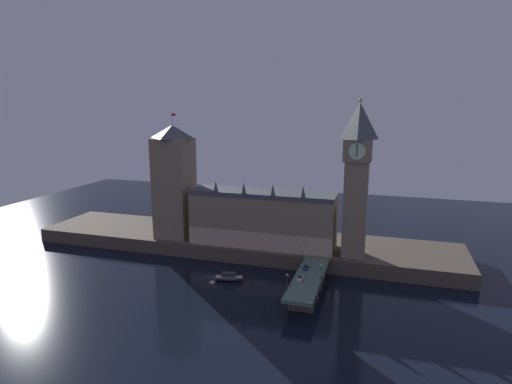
{
  "coord_description": "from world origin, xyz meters",
  "views": [
    {
      "loc": [
        70.59,
        -163.66,
        75.12
      ],
      "look_at": [
        13.95,
        20.0,
        35.22
      ],
      "focal_mm": 30.0,
      "sensor_mm": 36.0,
      "label": 1
    }
  ],
  "objects_px": {
    "pedestrian_near_rail": "(290,285)",
    "street_lamp_mid": "(322,269)",
    "clock_tower": "(357,175)",
    "street_lamp_far": "(303,253)",
    "boat_upstream": "(229,278)",
    "car_northbound_lead": "(306,268)",
    "car_northbound_trail": "(300,279)",
    "victoria_tower": "(174,181)",
    "street_lamp_near": "(287,280)",
    "pedestrian_mid_walk": "(320,277)"
  },
  "relations": [
    {
      "from": "clock_tower",
      "to": "victoria_tower",
      "type": "relative_size",
      "value": 1.11
    },
    {
      "from": "victoria_tower",
      "to": "boat_upstream",
      "type": "distance_m",
      "value": 62.71
    },
    {
      "from": "victoria_tower",
      "to": "pedestrian_mid_walk",
      "type": "xyz_separation_m",
      "value": [
        81.37,
        -35.82,
        -27.56
      ]
    },
    {
      "from": "victoria_tower",
      "to": "street_lamp_far",
      "type": "relative_size",
      "value": 9.2
    },
    {
      "from": "pedestrian_mid_walk",
      "to": "street_lamp_near",
      "type": "distance_m",
      "value": 17.56
    },
    {
      "from": "pedestrian_near_rail",
      "to": "boat_upstream",
      "type": "bearing_deg",
      "value": 154.02
    },
    {
      "from": "victoria_tower",
      "to": "pedestrian_near_rail",
      "type": "bearing_deg",
      "value": -33.0
    },
    {
      "from": "car_northbound_lead",
      "to": "boat_upstream",
      "type": "xyz_separation_m",
      "value": [
        -32.61,
        -4.4,
        -6.83
      ]
    },
    {
      "from": "clock_tower",
      "to": "victoria_tower",
      "type": "distance_m",
      "value": 91.92
    },
    {
      "from": "clock_tower",
      "to": "car_northbound_trail",
      "type": "bearing_deg",
      "value": -115.83
    },
    {
      "from": "pedestrian_mid_walk",
      "to": "street_lamp_far",
      "type": "bearing_deg",
      "value": 123.1
    },
    {
      "from": "car_northbound_lead",
      "to": "boat_upstream",
      "type": "distance_m",
      "value": 33.6
    },
    {
      "from": "victoria_tower",
      "to": "car_northbound_trail",
      "type": "height_order",
      "value": "victoria_tower"
    },
    {
      "from": "clock_tower",
      "to": "street_lamp_mid",
      "type": "bearing_deg",
      "value": -107.11
    },
    {
      "from": "street_lamp_near",
      "to": "pedestrian_mid_walk",
      "type": "bearing_deg",
      "value": 54.48
    },
    {
      "from": "car_northbound_lead",
      "to": "car_northbound_trail",
      "type": "relative_size",
      "value": 1.09
    },
    {
      "from": "pedestrian_mid_walk",
      "to": "victoria_tower",
      "type": "bearing_deg",
      "value": 156.24
    },
    {
      "from": "pedestrian_near_rail",
      "to": "street_lamp_mid",
      "type": "relative_size",
      "value": 0.27
    },
    {
      "from": "victoria_tower",
      "to": "clock_tower",
      "type": "bearing_deg",
      "value": -2.26
    },
    {
      "from": "street_lamp_far",
      "to": "boat_upstream",
      "type": "height_order",
      "value": "street_lamp_far"
    },
    {
      "from": "car_northbound_trail",
      "to": "street_lamp_mid",
      "type": "distance_m",
      "value": 9.27
    },
    {
      "from": "pedestrian_near_rail",
      "to": "street_lamp_far",
      "type": "height_order",
      "value": "street_lamp_far"
    },
    {
      "from": "clock_tower",
      "to": "street_lamp_near",
      "type": "height_order",
      "value": "clock_tower"
    },
    {
      "from": "clock_tower",
      "to": "victoria_tower",
      "type": "height_order",
      "value": "clock_tower"
    },
    {
      "from": "street_lamp_mid",
      "to": "street_lamp_far",
      "type": "relative_size",
      "value": 0.89
    },
    {
      "from": "pedestrian_near_rail",
      "to": "boat_upstream",
      "type": "distance_m",
      "value": 34.31
    },
    {
      "from": "car_northbound_trail",
      "to": "street_lamp_far",
      "type": "relative_size",
      "value": 0.59
    },
    {
      "from": "pedestrian_near_rail",
      "to": "street_lamp_mid",
      "type": "distance_m",
      "value": 15.5
    },
    {
      "from": "pedestrian_mid_walk",
      "to": "street_lamp_near",
      "type": "xyz_separation_m",
      "value": [
        -10.03,
        -14.05,
        3.2
      ]
    },
    {
      "from": "car_northbound_trail",
      "to": "street_lamp_mid",
      "type": "relative_size",
      "value": 0.66
    },
    {
      "from": "street_lamp_near",
      "to": "pedestrian_near_rail",
      "type": "bearing_deg",
      "value": 83.05
    },
    {
      "from": "boat_upstream",
      "to": "street_lamp_far",
      "type": "bearing_deg",
      "value": 21.01
    },
    {
      "from": "pedestrian_near_rail",
      "to": "boat_upstream",
      "type": "xyz_separation_m",
      "value": [
        -30.2,
        14.71,
        -6.96
      ]
    },
    {
      "from": "clock_tower",
      "to": "pedestrian_near_rail",
      "type": "xyz_separation_m",
      "value": [
        -19.74,
        -42.99,
        -35.85
      ]
    },
    {
      "from": "victoria_tower",
      "to": "car_northbound_trail",
      "type": "distance_m",
      "value": 88.42
    },
    {
      "from": "victoria_tower",
      "to": "street_lamp_mid",
      "type": "xyz_separation_m",
      "value": [
        81.77,
        -35.15,
        -24.58
      ]
    },
    {
      "from": "boat_upstream",
      "to": "pedestrian_near_rail",
      "type": "bearing_deg",
      "value": -25.98
    },
    {
      "from": "clock_tower",
      "to": "pedestrian_near_rail",
      "type": "bearing_deg",
      "value": -114.66
    },
    {
      "from": "victoria_tower",
      "to": "street_lamp_near",
      "type": "bearing_deg",
      "value": -34.96
    },
    {
      "from": "pedestrian_near_rail",
      "to": "pedestrian_mid_walk",
      "type": "xyz_separation_m",
      "value": [
        9.63,
        10.77,
        0.01
      ]
    },
    {
      "from": "pedestrian_mid_walk",
      "to": "boat_upstream",
      "type": "height_order",
      "value": "pedestrian_mid_walk"
    },
    {
      "from": "clock_tower",
      "to": "pedestrian_near_rail",
      "type": "distance_m",
      "value": 59.35
    },
    {
      "from": "pedestrian_near_rail",
      "to": "street_lamp_mid",
      "type": "height_order",
      "value": "street_lamp_mid"
    },
    {
      "from": "car_northbound_lead",
      "to": "boat_upstream",
      "type": "height_order",
      "value": "car_northbound_lead"
    },
    {
      "from": "car_northbound_lead",
      "to": "street_lamp_far",
      "type": "distance_m",
      "value": 8.39
    },
    {
      "from": "car_northbound_lead",
      "to": "car_northbound_trail",
      "type": "xyz_separation_m",
      "value": [
        -0.0,
        -11.93,
        -0.0
      ]
    },
    {
      "from": "victoria_tower",
      "to": "street_lamp_mid",
      "type": "bearing_deg",
      "value": -23.26
    },
    {
      "from": "car_northbound_trail",
      "to": "victoria_tower",
      "type": "bearing_deg",
      "value": 152.01
    },
    {
      "from": "street_lamp_far",
      "to": "car_northbound_lead",
      "type": "bearing_deg",
      "value": -68.26
    },
    {
      "from": "street_lamp_near",
      "to": "car_northbound_trail",
      "type": "bearing_deg",
      "value": 74.99
    }
  ]
}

